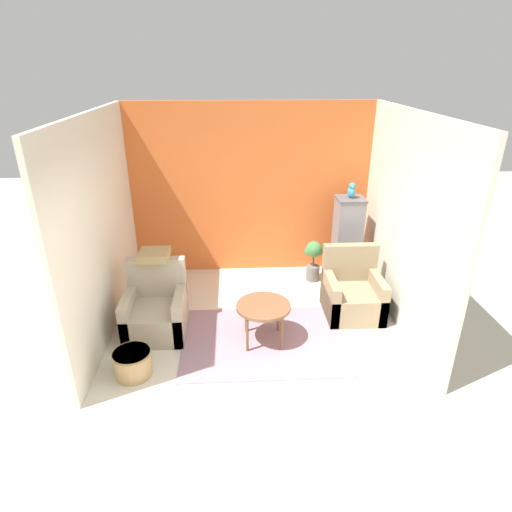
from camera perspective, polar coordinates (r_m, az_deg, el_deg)
The scene contains 13 objects.
ground_plane at distance 4.81m, azimuth 1.11°, elevation -18.92°, with size 20.00×20.00×0.00m, color beige.
wall_back_accent at distance 7.03m, azimuth -0.74°, elevation 8.71°, with size 3.97×0.06×2.78m.
wall_left at distance 5.71m, azimuth -20.02°, elevation 3.37°, with size 0.06×3.25×2.78m.
wall_right at distance 5.89m, azimuth 19.38°, elevation 4.12°, with size 0.06×3.25×2.78m.
area_rug at distance 5.66m, azimuth 0.96°, elevation -11.17°, with size 2.08×1.56×0.01m.
coffee_table at distance 5.39m, azimuth 1.00°, elevation -7.02°, with size 0.69×0.69×0.54m.
armchair_left at distance 5.83m, azimuth -13.19°, elevation -7.28°, with size 0.78×0.78×0.95m.
armchair_right at distance 6.23m, azimuth 12.71°, elevation -5.03°, with size 0.78×0.78×0.95m.
birdcage at distance 7.01m, azimuth 11.98°, elevation 1.86°, with size 0.55×0.55×1.40m.
parrot at distance 6.74m, azimuth 12.60°, elevation 8.49°, with size 0.11×0.20×0.24m.
potted_plant at distance 7.00m, azimuth 7.67°, elevation -0.18°, with size 0.29×0.26×0.69m.
wicker_basket at distance 5.23m, azimuth -16.11°, elevation -13.49°, with size 0.44×0.44×0.31m.
throw_pillow at distance 5.74m, azimuth -13.43°, elevation 0.14°, with size 0.39×0.39×0.10m.
Camera 1 is at (-0.28, -3.48, 3.30)m, focal length 30.00 mm.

